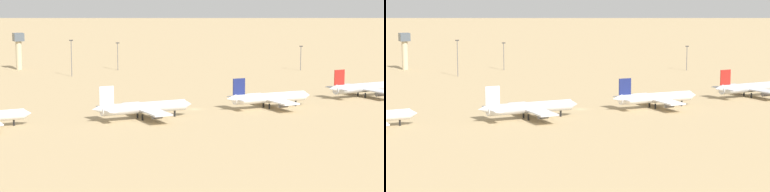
% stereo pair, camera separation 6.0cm
% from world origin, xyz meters
% --- Properties ---
extents(ground, '(4000.00, 4000.00, 0.00)m').
position_xyz_m(ground, '(0.00, 0.00, 0.00)').
color(ground, tan).
extents(parked_jet_white_2, '(35.71, 29.87, 11.83)m').
position_xyz_m(parked_jet_white_2, '(-24.77, -10.94, 3.88)').
color(parked_jet_white_2, silver).
rests_on(parked_jet_white_2, ground).
extents(parked_jet_navy_3, '(34.62, 29.07, 11.44)m').
position_xyz_m(parked_jet_navy_3, '(25.32, -9.65, 3.75)').
color(parked_jet_navy_3, white).
rests_on(parked_jet_navy_3, ground).
extents(parked_jet_red_4, '(35.12, 29.48, 11.61)m').
position_xyz_m(parked_jet_red_4, '(73.61, -3.07, 3.81)').
color(parked_jet_red_4, silver).
rests_on(parked_jet_red_4, ground).
extents(control_tower, '(5.20, 5.20, 19.19)m').
position_xyz_m(control_tower, '(-25.75, 155.59, 11.58)').
color(control_tower, '#C6B793').
rests_on(control_tower, ground).
extents(light_pole_west, '(1.80, 0.50, 17.85)m').
position_xyz_m(light_pole_west, '(-10.19, 114.07, 10.16)').
color(light_pole_west, '#59595E').
rests_on(light_pole_west, ground).
extents(light_pole_mid, '(1.80, 0.50, 14.45)m').
position_xyz_m(light_pole_mid, '(19.87, 130.55, 8.41)').
color(light_pole_mid, '#59595E').
rests_on(light_pole_mid, ground).
extents(light_pole_east, '(1.80, 0.50, 12.83)m').
position_xyz_m(light_pole_east, '(104.67, 87.35, 7.58)').
color(light_pole_east, '#59595E').
rests_on(light_pole_east, ground).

